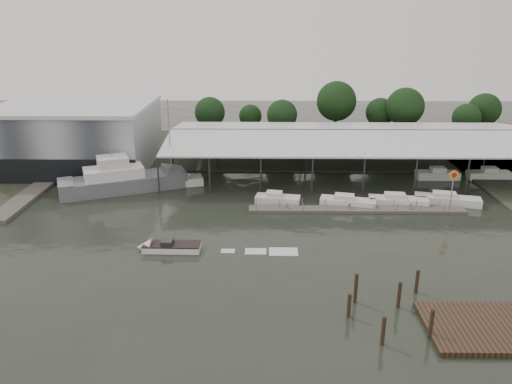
{
  "coord_description": "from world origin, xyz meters",
  "views": [
    {
      "loc": [
        2.81,
        -50.49,
        23.93
      ],
      "look_at": [
        1.92,
        10.23,
        2.5
      ],
      "focal_mm": 35.0,
      "sensor_mm": 36.0,
      "label": 1
    }
  ],
  "objects_px": {
    "speedboat_underway": "(167,247)",
    "grey_trawler": "(123,180)",
    "white_sailboat": "(168,182)",
    "shell_fuel_sign": "(453,183)"
  },
  "relations": [
    {
      "from": "white_sailboat",
      "to": "grey_trawler",
      "type": "bearing_deg",
      "value": -178.58
    },
    {
      "from": "grey_trawler",
      "to": "white_sailboat",
      "type": "height_order",
      "value": "white_sailboat"
    },
    {
      "from": "shell_fuel_sign",
      "to": "white_sailboat",
      "type": "distance_m",
      "value": 39.73
    },
    {
      "from": "grey_trawler",
      "to": "speedboat_underway",
      "type": "relative_size",
      "value": 1.04
    },
    {
      "from": "shell_fuel_sign",
      "to": "grey_trawler",
      "type": "distance_m",
      "value": 45.25
    },
    {
      "from": "grey_trawler",
      "to": "speedboat_underway",
      "type": "distance_m",
      "value": 22.08
    },
    {
      "from": "white_sailboat",
      "to": "speedboat_underway",
      "type": "height_order",
      "value": "white_sailboat"
    },
    {
      "from": "speedboat_underway",
      "to": "grey_trawler",
      "type": "bearing_deg",
      "value": -62.46
    },
    {
      "from": "shell_fuel_sign",
      "to": "grey_trawler",
      "type": "height_order",
      "value": "grey_trawler"
    },
    {
      "from": "shell_fuel_sign",
      "to": "white_sailboat",
      "type": "relative_size",
      "value": 0.42
    }
  ]
}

